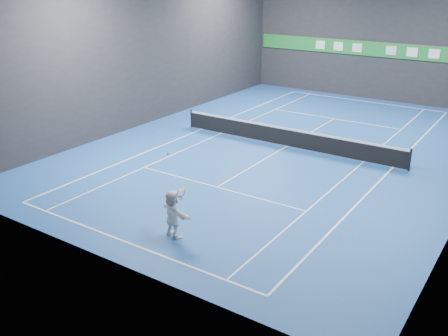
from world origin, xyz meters
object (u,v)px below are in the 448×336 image
Objects in this scene: tennis_ball at (168,154)px; tennis_net at (287,137)px; player at (173,214)px; tennis_racket at (181,193)px.

tennis_ball reaches higher than tennis_net.
tennis_ball reaches higher than player.
player is at bearing 2.07° from tennis_ball.
player is 0.14× the size of tennis_net.
tennis_racket is at bearing -153.09° from player.
tennis_net is at bearing 95.65° from tennis_ball.
tennis_racket is (0.44, 0.05, -1.30)m from tennis_ball.
player is 25.60× the size of tennis_ball.
tennis_net is (-1.06, 10.68, -2.43)m from tennis_ball.
player is 2.13m from tennis_ball.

